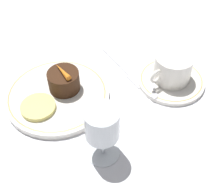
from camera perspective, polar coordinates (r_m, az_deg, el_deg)
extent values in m
plane|color=white|center=(0.70, -9.15, -2.66)|extent=(3.00, 3.00, 0.00)
cylinder|color=white|center=(0.72, -9.92, 0.08)|extent=(0.24, 0.24, 0.01)
torus|color=tan|center=(0.72, -9.98, 0.39)|extent=(0.22, 0.22, 0.00)
cylinder|color=white|center=(0.76, 10.77, 2.80)|extent=(0.16, 0.16, 0.01)
torus|color=tan|center=(0.76, 10.81, 3.02)|extent=(0.15, 0.15, 0.00)
cylinder|color=white|center=(0.74, 11.05, 5.12)|extent=(0.09, 0.09, 0.07)
cylinder|color=#331E0F|center=(0.73, 11.10, 5.39)|extent=(0.08, 0.08, 0.05)
torus|color=white|center=(0.70, 8.08, 3.60)|extent=(0.03, 0.01, 0.03)
cube|color=silver|center=(0.75, 7.44, 3.11)|extent=(0.06, 0.07, 0.00)
ellipsoid|color=silver|center=(0.71, 7.78, 0.12)|extent=(0.03, 0.03, 0.00)
cylinder|color=silver|center=(0.62, -1.66, -10.15)|extent=(0.07, 0.07, 0.01)
cylinder|color=silver|center=(0.60, -1.72, -8.58)|extent=(0.01, 0.01, 0.06)
cylinder|color=silver|center=(0.55, -1.86, -5.11)|extent=(0.06, 0.06, 0.06)
cylinder|color=#5B0F1E|center=(0.56, -1.83, -5.87)|extent=(0.06, 0.06, 0.03)
cube|color=silver|center=(0.80, 0.73, 6.46)|extent=(0.02, 0.12, 0.01)
cube|color=silver|center=(0.75, 4.41, 2.86)|extent=(0.03, 0.05, 0.01)
cylinder|color=#381E0F|center=(0.71, -8.80, 2.78)|extent=(0.07, 0.07, 0.05)
cone|color=orange|center=(0.69, -9.08, 4.52)|extent=(0.01, 0.06, 0.01)
cylinder|color=#EFE075|center=(0.69, -13.36, -1.98)|extent=(0.08, 0.08, 0.01)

